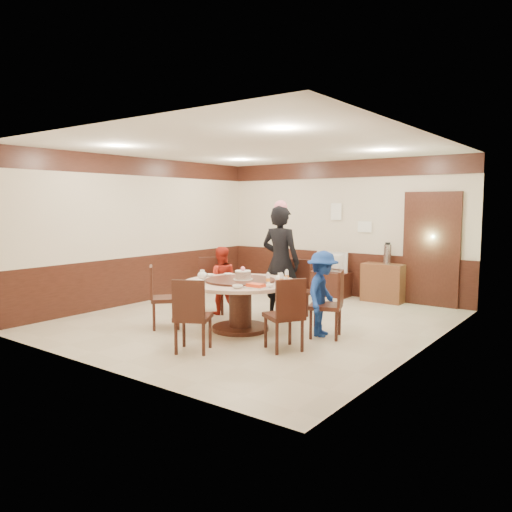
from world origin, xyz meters
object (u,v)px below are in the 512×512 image
Objects in this scene: tv_stand at (330,284)px; side_cabinet at (383,283)px; banquet_table at (240,295)px; television at (330,262)px; person_red at (221,280)px; thermos at (387,254)px; shrimp_platter at (256,286)px; birthday_cake at (243,275)px; person_blue at (322,294)px; person_standing at (280,262)px.

side_cabinet reaches higher than tv_stand.
television is (-0.28, 3.37, 0.17)m from banquet_table.
television is at bearing 0.00° from tv_stand.
banquet_table is 1.46× the size of person_red.
tv_stand is 2.24× the size of thermos.
shrimp_platter is (0.56, -0.35, 0.24)m from banquet_table.
thermos reaches higher than television.
side_cabinet is (0.83, 3.40, -0.47)m from birthday_cake.
person_blue is 1.72× the size of television.
side_cabinet is at bearing 85.14° from shrimp_platter.
banquet_table is 1.25m from person_blue.
shrimp_platter is at bearing 107.06° from person_standing.
person_standing is 2.61× the size of television.
side_cabinet is (-0.28, 2.95, -0.25)m from person_blue.
person_standing is 1.56m from shrimp_platter.
birthday_cake is at bearing 88.62° from person_standing.
television reaches higher than banquet_table.
person_red reaches higher than shrimp_platter.
television is at bearing -178.60° from thermos.
person_blue is (2.13, -0.22, 0.03)m from person_red.
person_standing is 2.49m from thermos.
shrimp_platter is 3.79m from side_cabinet.
tv_stand is at bearing -178.52° from side_cabinet.
thermos is (0.39, 3.75, 0.16)m from shrimp_platter.
thermos is at bearing -176.61° from television.
person_blue reaches higher than television.
tv_stand is at bearing 94.75° from banquet_table.
person_red is at bearing -125.12° from thermos.
birthday_cake is 0.78× the size of thermos.
birthday_cake is 0.99× the size of shrimp_platter.
person_red is at bearing -124.15° from side_cabinet.
person_red is 1.63× the size of television.
shrimp_platter is at bearing 105.02° from person_red.
shrimp_platter is (0.51, -0.36, -0.07)m from birthday_cake.
banquet_table is at bearing -85.25° from tv_stand.
thermos is (1.23, 0.03, 0.69)m from tv_stand.
tv_stand is (-0.28, 2.27, -0.69)m from person_standing.
television is 1.90× the size of thermos.
shrimp_platter is 0.38× the size of side_cabinet.
tv_stand is 1.17m from side_cabinet.
television is at bearing 102.69° from shrimp_platter.
side_cabinet is at bearing 1.48° from tv_stand.
person_red is at bearing 146.06° from shrimp_platter.
person_blue is at bearing 21.19° from banquet_table.
thermos reaches higher than tv_stand.
shrimp_platter is (0.56, -1.45, -0.16)m from person_standing.
side_cabinet is 2.11× the size of thermos.
tv_stand is at bearing 1.98° from television.
birthday_cake is 3.51m from thermos.
thermos reaches higher than side_cabinet.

